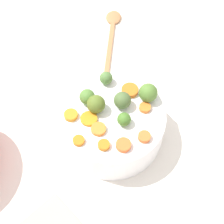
# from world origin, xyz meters

# --- Properties ---
(tabletop) EXTENTS (2.40, 2.40, 0.02)m
(tabletop) POSITION_xyz_m (0.00, 0.00, 0.01)
(tabletop) COLOR white
(tabletop) RESTS_ON ground
(serving_bowl_carrots) EXTENTS (0.25, 0.25, 0.09)m
(serving_bowl_carrots) POSITION_xyz_m (0.01, -0.04, 0.06)
(serving_bowl_carrots) COLOR white
(serving_bowl_carrots) RESTS_ON tabletop
(carrot_slice_0) EXTENTS (0.04, 0.04, 0.01)m
(carrot_slice_0) POSITION_xyz_m (0.07, -0.07, 0.11)
(carrot_slice_0) COLOR orange
(carrot_slice_0) RESTS_ON serving_bowl_carrots
(carrot_slice_1) EXTENTS (0.05, 0.05, 0.01)m
(carrot_slice_1) POSITION_xyz_m (0.08, -0.01, 0.11)
(carrot_slice_1) COLOR orange
(carrot_slice_1) RESTS_ON serving_bowl_carrots
(carrot_slice_2) EXTENTS (0.05, 0.05, 0.01)m
(carrot_slice_2) POSITION_xyz_m (-0.04, -0.05, 0.11)
(carrot_slice_2) COLOR orange
(carrot_slice_2) RESTS_ON serving_bowl_carrots
(carrot_slice_3) EXTENTS (0.05, 0.05, 0.01)m
(carrot_slice_3) POSITION_xyz_m (-0.04, -0.02, 0.11)
(carrot_slice_3) COLOR orange
(carrot_slice_3) RESTS_ON serving_bowl_carrots
(carrot_slice_4) EXTENTS (0.03, 0.03, 0.01)m
(carrot_slice_4) POSITION_xyz_m (0.03, -0.13, 0.11)
(carrot_slice_4) COLOR orange
(carrot_slice_4) RESTS_ON serving_bowl_carrots
(carrot_slice_5) EXTENTS (0.03, 0.03, 0.01)m
(carrot_slice_5) POSITION_xyz_m (-0.02, -0.12, 0.11)
(carrot_slice_5) COLOR orange
(carrot_slice_5) RESTS_ON serving_bowl_carrots
(carrot_slice_6) EXTENTS (0.04, 0.04, 0.01)m
(carrot_slice_6) POSITION_xyz_m (-0.06, -0.09, 0.11)
(carrot_slice_6) COLOR orange
(carrot_slice_6) RESTS_ON serving_bowl_carrots
(carrot_slice_7) EXTENTS (0.03, 0.03, 0.01)m
(carrot_slice_7) POSITION_xyz_m (-0.09, -0.05, 0.11)
(carrot_slice_7) COLOR orange
(carrot_slice_7) RESTS_ON serving_bowl_carrots
(carrot_slice_8) EXTENTS (0.04, 0.04, 0.01)m
(carrot_slice_8) POSITION_xyz_m (-0.07, 0.01, 0.11)
(carrot_slice_8) COLOR orange
(carrot_slice_8) RESTS_ON serving_bowl_carrots
(brussels_sprout_0) EXTENTS (0.03, 0.03, 0.03)m
(brussels_sprout_0) POSITION_xyz_m (0.05, 0.05, 0.12)
(brussels_sprout_0) COLOR #537D3C
(brussels_sprout_0) RESTS_ON serving_bowl_carrots
(brussels_sprout_1) EXTENTS (0.04, 0.04, 0.04)m
(brussels_sprout_1) POSITION_xyz_m (-0.02, 0.02, 0.13)
(brussels_sprout_1) COLOR #558336
(brussels_sprout_1) RESTS_ON serving_bowl_carrots
(brussels_sprout_2) EXTENTS (0.03, 0.03, 0.03)m
(brussels_sprout_2) POSITION_xyz_m (0.01, -0.07, 0.12)
(brussels_sprout_2) COLOR #4A7A2B
(brussels_sprout_2) RESTS_ON serving_bowl_carrots
(brussels_sprout_3) EXTENTS (0.04, 0.04, 0.04)m
(brussels_sprout_3) POSITION_xyz_m (0.10, -0.05, 0.13)
(brussels_sprout_3) COLOR #568033
(brussels_sprout_3) RESTS_ON serving_bowl_carrots
(brussels_sprout_4) EXTENTS (0.04, 0.04, 0.04)m
(brussels_sprout_4) POSITION_xyz_m (0.04, -0.03, 0.13)
(brussels_sprout_4) COLOR #4F6B38
(brussels_sprout_4) RESTS_ON serving_bowl_carrots
(brussels_sprout_5) EXTENTS (0.04, 0.04, 0.04)m
(brussels_sprout_5) POSITION_xyz_m (-0.02, -0.01, 0.13)
(brussels_sprout_5) COLOR #597027
(brussels_sprout_5) RESTS_ON serving_bowl_carrots
(wooden_spoon) EXTENTS (0.22, 0.25, 0.01)m
(wooden_spoon) POSITION_xyz_m (0.21, 0.25, 0.03)
(wooden_spoon) COLOR #BA7A4A
(wooden_spoon) RESTS_ON tabletop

